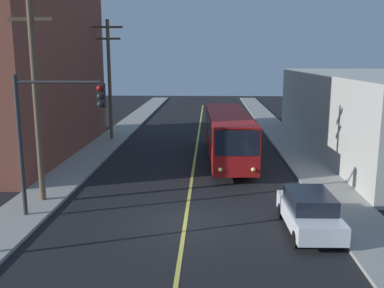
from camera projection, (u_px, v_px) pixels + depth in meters
ground_plane at (185, 223)px, 18.10m from camera, size 120.00×120.00×0.00m
sidewalk_left at (83, 162)px, 28.17m from camera, size 2.50×90.00×0.15m
sidewalk_right at (307, 165)px, 27.58m from camera, size 2.50×90.00×0.15m
lane_stripe_center at (196, 148)px, 32.78m from camera, size 0.16×60.00×0.01m
building_left_brick at (1, 68)px, 29.87m from camera, size 10.00×17.66×12.19m
city_bus at (228, 133)px, 28.87m from camera, size 3.08×12.24×3.20m
parked_car_white at (309, 211)px, 17.08m from camera, size 1.90×4.44×1.62m
utility_pole_near at (35, 86)px, 19.57m from camera, size 2.40×0.28×9.84m
utility_pole_mid at (109, 74)px, 35.04m from camera, size 2.40×0.28×9.63m
traffic_signal_left_corner at (55, 120)px, 17.79m from camera, size 3.75×0.48×6.00m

